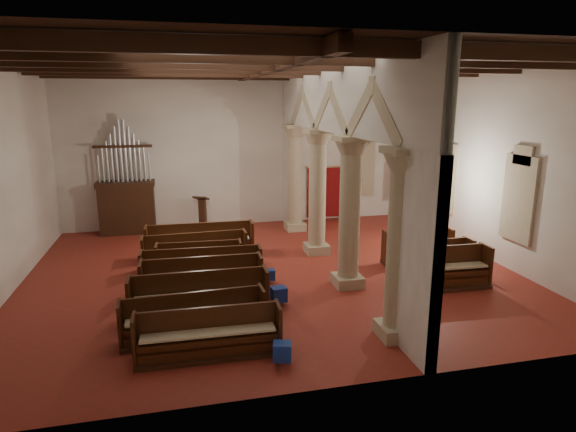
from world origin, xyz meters
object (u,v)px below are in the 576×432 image
Objects in this scene: processional_banner at (407,209)px; aisle_pew_0 at (454,273)px; lectern at (203,215)px; nave_pew_0 at (209,341)px; pipe_organ at (127,198)px.

processional_banner reaches higher than aisle_pew_0.
lectern reaches higher than nave_pew_0.
nave_pew_0 is 1.49× the size of aisle_pew_0.
nave_pew_0 is (-8.26, -8.01, -0.50)m from processional_banner.
processional_banner is at bearing 77.58° from aisle_pew_0.
nave_pew_0 is at bearing -159.25° from processional_banner.
lectern is 0.52× the size of processional_banner.
lectern is 9.94m from aisle_pew_0.
pipe_organ is at bearing 104.46° from nave_pew_0.
nave_pew_0 is at bearing -76.69° from pipe_organ.
pipe_organ is 1.53× the size of nave_pew_0.
processional_banner is 11.52m from nave_pew_0.
nave_pew_0 is (-0.45, -9.90, -0.24)m from lectern.
lectern is 0.70× the size of aisle_pew_0.
processional_banner reaches higher than nave_pew_0.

